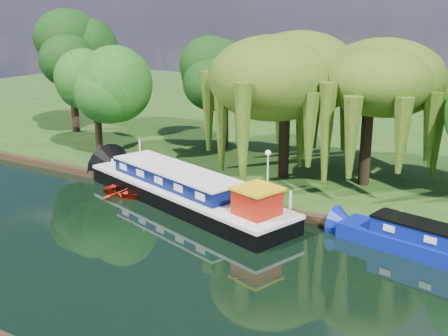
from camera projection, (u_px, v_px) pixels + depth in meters
The scene contains 11 objects.
ground at pixel (153, 260), 25.82m from camera, with size 120.00×120.00×0.00m, color black.
far_bank at pixel (375, 126), 53.66m from camera, with size 120.00×52.00×0.45m, color #1E3B10.
dutch_barge at pixel (186, 192), 32.76m from camera, with size 15.84×7.91×3.27m.
red_dinghy at pixel (132, 196), 34.55m from camera, with size 2.57×3.59×0.74m, color #9E1A0B.
willow_left at pixel (286, 78), 35.23m from camera, with size 7.38×7.38×8.84m.
willow_right at pixel (370, 90), 33.78m from camera, with size 6.66×6.66×8.12m.
tree_far_left at pixel (95, 83), 41.12m from camera, with size 4.84×4.84×7.80m.
tree_far_back at pixel (71, 56), 48.41m from camera, with size 5.68×5.68×9.56m.
tree_far_mid at pixel (225, 79), 42.66m from camera, with size 4.82×4.82×7.89m.
lamppost at pixel (268, 160), 33.52m from camera, with size 0.36×0.36×2.56m.
mooring_posts at pixel (236, 190), 32.70m from camera, with size 19.16×0.16×1.00m.
Camera 1 is at (15.07, -18.49, 11.24)m, focal length 45.00 mm.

